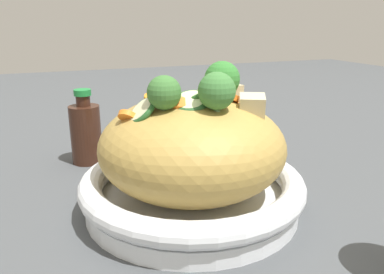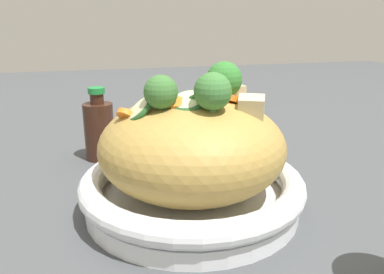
# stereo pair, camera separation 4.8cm
# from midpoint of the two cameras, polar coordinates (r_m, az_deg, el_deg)

# --- Properties ---
(ground_plane) EXTENTS (3.00, 3.00, 0.00)m
(ground_plane) POSITION_cam_midpoint_polar(r_m,az_deg,el_deg) (0.52, -2.70, -10.45)
(ground_plane) COLOR #434649
(serving_bowl) EXTENTS (0.29, 0.29, 0.05)m
(serving_bowl) POSITION_cam_midpoint_polar(r_m,az_deg,el_deg) (0.51, -2.74, -7.81)
(serving_bowl) COLOR white
(serving_bowl) RESTS_ON ground_plane
(noodle_heap) EXTENTS (0.23, 0.23, 0.13)m
(noodle_heap) POSITION_cam_midpoint_polar(r_m,az_deg,el_deg) (0.48, -2.84, -1.47)
(noodle_heap) COLOR #AC8B42
(noodle_heap) RESTS_ON serving_bowl
(broccoli_florets) EXTENTS (0.14, 0.11, 0.06)m
(broccoli_florets) POSITION_cam_midpoint_polar(r_m,az_deg,el_deg) (0.45, -0.97, 7.33)
(broccoli_florets) COLOR #9AAB71
(broccoli_florets) RESTS_ON serving_bowl
(carrot_coins) EXTENTS (0.16, 0.12, 0.03)m
(carrot_coins) POSITION_cam_midpoint_polar(r_m,az_deg,el_deg) (0.48, -4.01, 5.44)
(carrot_coins) COLOR orange
(carrot_coins) RESTS_ON serving_bowl
(zucchini_slices) EXTENTS (0.11, 0.07, 0.04)m
(zucchini_slices) POSITION_cam_midpoint_polar(r_m,az_deg,el_deg) (0.44, -5.10, 4.92)
(zucchini_slices) COLOR beige
(zucchini_slices) RESTS_ON serving_bowl
(chicken_chunks) EXTENTS (0.05, 0.11, 0.03)m
(chicken_chunks) POSITION_cam_midpoint_polar(r_m,az_deg,el_deg) (0.49, 3.27, 5.84)
(chicken_chunks) COLOR beige
(chicken_chunks) RESTS_ON serving_bowl
(soy_sauce_bottle) EXTENTS (0.05, 0.05, 0.13)m
(soy_sauce_bottle) POSITION_cam_midpoint_polar(r_m,az_deg,el_deg) (0.69, -17.42, 0.66)
(soy_sauce_bottle) COLOR #381E14
(soy_sauce_bottle) RESTS_ON ground_plane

